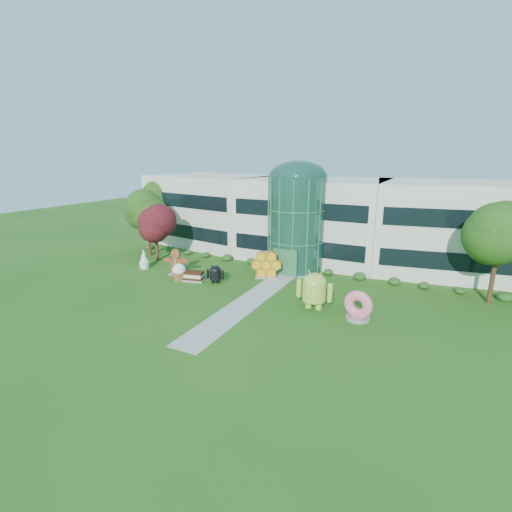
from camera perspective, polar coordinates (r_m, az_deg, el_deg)
The scene contains 14 objects.
ground at distance 30.56m, azimuth -2.11°, elevation -7.76°, with size 140.00×140.00×0.00m, color #215114.
building at distance 45.31m, azimuth 8.97°, elevation 5.80°, with size 46.00×15.00×9.30m, color beige, non-canonical shape.
atrium at distance 39.68m, azimuth 6.27°, elevation 4.93°, with size 6.00×6.00×9.80m, color #194738.
walkway at distance 32.18m, azimuth -0.38°, elevation -6.49°, with size 2.40×20.00×0.04m, color #9E9E93.
tree_red at distance 44.29m, azimuth -15.13°, elevation 3.06°, with size 4.00×4.00×6.00m, color #3F0C14, non-canonical shape.
trees_backdrop at distance 40.73m, azimuth 6.74°, elevation 4.18°, with size 52.00×8.00×8.40m, color #1F4812, non-canonical shape.
android_green at distance 29.94m, azimuth 8.96°, elevation -4.85°, with size 3.08×2.05×3.49m, color #A5C840, non-canonical shape.
android_black at distance 35.81m, azimuth -6.31°, elevation -2.61°, with size 1.79×1.20×2.04m, color black, non-canonical shape.
donut at distance 28.87m, azimuth 15.52°, elevation -7.25°, with size 2.24×1.07×2.33m, color #FF6182, non-canonical shape.
gingerbread at distance 38.96m, azimuth -12.19°, elevation -0.85°, with size 2.97×1.14×2.74m, color brown, non-canonical shape.
ice_cream_sandwich at distance 36.84m, azimuth -9.67°, elevation -3.08°, with size 2.22×1.11×0.99m, color black, non-canonical shape.
honeycomb at distance 37.06m, azimuth 1.61°, elevation -1.52°, with size 3.19×1.14×2.51m, color gold, non-canonical shape.
froyo at distance 42.08m, azimuth -16.86°, elevation -0.46°, with size 1.20×1.20×2.05m, color white, non-canonical shape.
cupcake at distance 37.13m, azimuth -11.74°, elevation -2.44°, with size 1.45×1.45×1.74m, color white, non-canonical shape.
Camera 1 is at (13.71, -24.57, 11.93)m, focal length 26.00 mm.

